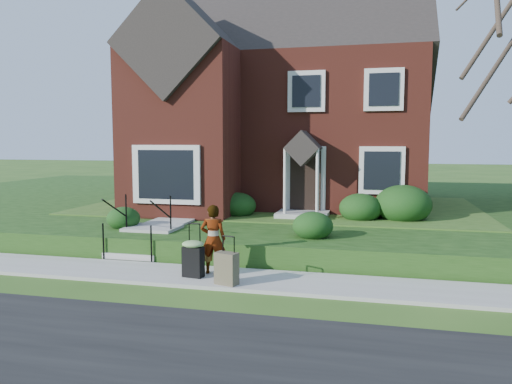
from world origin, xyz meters
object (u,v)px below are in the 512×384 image
(suitcase_black, at_px, (193,256))
(suitcase_olive, at_px, (227,268))
(woman, at_px, (213,239))
(front_steps, at_px, (145,237))

(suitcase_black, bearing_deg, suitcase_olive, -14.74)
(woman, distance_m, suitcase_olive, 1.02)
(suitcase_olive, bearing_deg, woman, 142.63)
(front_steps, distance_m, suitcase_olive, 3.85)
(woman, relative_size, suitcase_olive, 1.54)
(woman, height_order, suitcase_olive, woman)
(front_steps, bearing_deg, suitcase_black, -43.67)
(woman, distance_m, suitcase_black, 0.59)
(front_steps, xyz_separation_m, suitcase_olive, (3.00, -2.41, -0.06))
(woman, bearing_deg, front_steps, -43.45)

